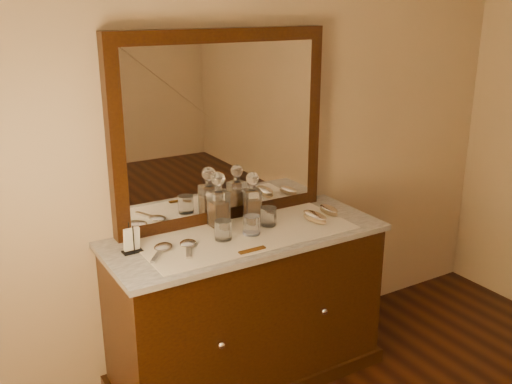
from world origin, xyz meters
TOP-DOWN VIEW (x-y plane):
  - dresser_cabinet at (0.00, 1.96)m, footprint 1.40×0.55m
  - dresser_plinth at (0.00, 1.96)m, footprint 1.46×0.59m
  - knob_left at (-0.30, 1.67)m, footprint 0.04×0.04m
  - knob_right at (0.30, 1.67)m, footprint 0.04×0.04m
  - marble_top at (0.00, 1.96)m, footprint 1.44×0.59m
  - mirror_frame at (0.00, 2.20)m, footprint 1.20×0.08m
  - mirror_glass at (0.00, 2.17)m, footprint 1.06×0.01m
  - lace_runner at (0.00, 1.94)m, footprint 1.10×0.45m
  - pin_dish at (0.01, 1.93)m, footprint 0.09×0.09m
  - comb at (-0.09, 1.74)m, footprint 0.14×0.03m
  - napkin_rack at (-0.57, 2.03)m, footprint 0.09×0.06m
  - decanter_left at (-0.08, 2.11)m, footprint 0.10×0.10m
  - decanter_right at (0.11, 2.08)m, footprint 0.10×0.10m
  - brush_near at (0.40, 1.90)m, footprint 0.08×0.17m
  - brush_far at (0.53, 1.96)m, footprint 0.07×0.15m
  - hand_mirror_outer at (-0.45, 1.97)m, footprint 0.18×0.21m
  - hand_mirror_inner at (-0.33, 1.94)m, footprint 0.14×0.22m
  - tumblers at (0.01, 1.95)m, footprint 0.38×0.15m

SIDE VIEW (x-z plane):
  - dresser_plinth at x=0.00m, z-range 0.00..0.08m
  - dresser_cabinet at x=0.00m, z-range 0.00..0.82m
  - knob_left at x=-0.30m, z-range 0.43..0.47m
  - knob_right at x=0.30m, z-range 0.43..0.47m
  - marble_top at x=0.00m, z-range 0.82..0.85m
  - lace_runner at x=0.00m, z-range 0.85..0.85m
  - comb at x=-0.09m, z-range 0.85..0.86m
  - pin_dish at x=0.01m, z-range 0.85..0.87m
  - hand_mirror_inner at x=-0.33m, z-range 0.85..0.87m
  - hand_mirror_outer at x=-0.45m, z-range 0.85..0.87m
  - brush_far at x=0.53m, z-range 0.85..0.89m
  - brush_near at x=0.40m, z-range 0.85..0.90m
  - tumblers at x=0.01m, z-range 0.85..0.95m
  - napkin_rack at x=-0.57m, z-range 0.84..0.98m
  - decanter_right at x=0.11m, z-range 0.82..1.10m
  - decanter_left at x=-0.08m, z-range 0.82..1.12m
  - mirror_frame at x=0.00m, z-range 0.85..1.85m
  - mirror_glass at x=0.00m, z-range 0.92..1.78m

